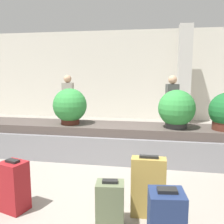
% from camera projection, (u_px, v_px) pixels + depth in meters
% --- Properties ---
extents(ground_plane, '(18.00, 18.00, 0.00)m').
position_uv_depth(ground_plane, '(96.00, 188.00, 3.68)').
color(ground_plane, gray).
extents(back_wall, '(18.00, 0.06, 3.20)m').
position_uv_depth(back_wall, '(133.00, 75.00, 9.08)').
color(back_wall, beige).
rests_on(back_wall, ground_plane).
extents(carousel, '(6.92, 0.97, 0.67)m').
position_uv_depth(carousel, '(112.00, 142.00, 4.96)').
color(carousel, gray).
rests_on(carousel, ground_plane).
extents(pillar, '(0.42, 0.42, 3.20)m').
position_uv_depth(pillar, '(184.00, 75.00, 8.08)').
color(pillar, beige).
rests_on(pillar, ground_plane).
extents(suitcase_0, '(0.40, 0.17, 0.74)m').
position_uv_depth(suitcase_0, '(148.00, 187.00, 2.90)').
color(suitcase_0, '#A3843D').
rests_on(suitcase_0, ground_plane).
extents(suitcase_1, '(0.36, 0.33, 0.65)m').
position_uv_depth(suitcase_1, '(14.00, 186.00, 3.03)').
color(suitcase_1, maroon).
rests_on(suitcase_1, ground_plane).
extents(suitcase_3, '(0.33, 0.26, 0.53)m').
position_uv_depth(suitcase_3, '(110.00, 204.00, 2.73)').
color(suitcase_3, '#5B6647').
rests_on(suitcase_3, ground_plane).
extents(potted_plant_0, '(0.67, 0.67, 0.70)m').
position_uv_depth(potted_plant_0, '(177.00, 109.00, 4.55)').
color(potted_plant_0, '#2D2D2D').
rests_on(potted_plant_0, carousel).
extents(potted_plant_1, '(0.66, 0.66, 0.71)m').
position_uv_depth(potted_plant_1, '(70.00, 106.00, 4.90)').
color(potted_plant_1, '#4C2319').
rests_on(potted_plant_1, carousel).
extents(traveler_0, '(0.32, 0.23, 1.62)m').
position_uv_depth(traveler_0, '(68.00, 97.00, 7.37)').
color(traveler_0, '#282833').
rests_on(traveler_0, ground_plane).
extents(traveler_1, '(0.36, 0.28, 1.61)m').
position_uv_depth(traveler_1, '(172.00, 100.00, 6.63)').
color(traveler_1, '#282833').
rests_on(traveler_1, ground_plane).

